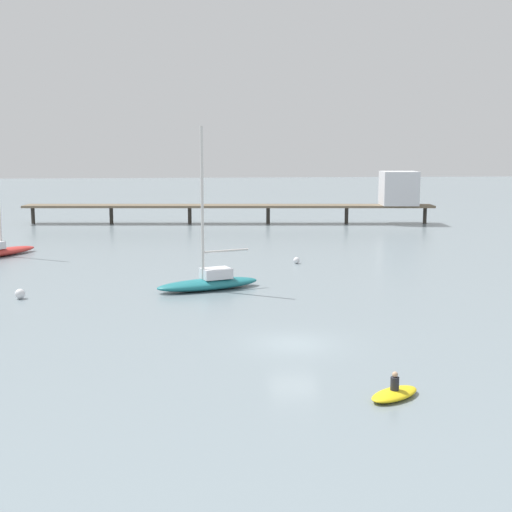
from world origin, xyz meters
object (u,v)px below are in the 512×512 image
(pier, at_px, (333,195))
(mooring_buoy_near, at_px, (20,294))
(sailboat_teal, at_px, (209,280))
(mooring_buoy_inner, at_px, (297,260))
(dinghy_yellow, at_px, (394,393))

(pier, relative_size, mooring_buoy_near, 79.22)
(sailboat_teal, bearing_deg, pier, 66.82)
(sailboat_teal, bearing_deg, mooring_buoy_inner, 52.50)
(sailboat_teal, height_order, mooring_buoy_near, sailboat_teal)
(dinghy_yellow, bearing_deg, mooring_buoy_inner, 88.05)
(dinghy_yellow, bearing_deg, sailboat_teal, 106.97)
(sailboat_teal, bearing_deg, dinghy_yellow, -73.03)
(sailboat_teal, distance_m, dinghy_yellow, 23.88)
(dinghy_yellow, bearing_deg, pier, 80.32)
(pier, distance_m, sailboat_teal, 45.98)
(dinghy_yellow, distance_m, mooring_buoy_near, 28.93)
(pier, relative_size, mooring_buoy_inner, 96.13)
(sailboat_teal, bearing_deg, mooring_buoy_near, -171.59)
(sailboat_teal, relative_size, mooring_buoy_inner, 20.46)
(mooring_buoy_inner, bearing_deg, dinghy_yellow, -91.95)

